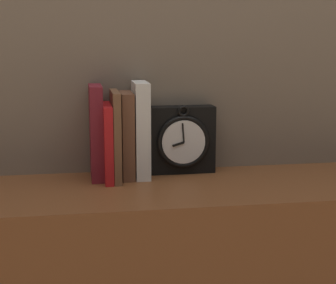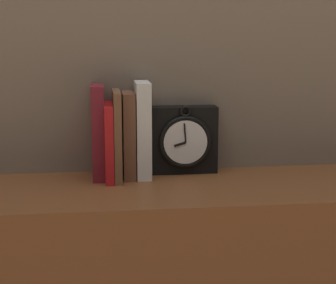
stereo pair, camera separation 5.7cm
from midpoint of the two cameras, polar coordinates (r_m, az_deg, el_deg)
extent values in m
cube|color=black|center=(1.52, 0.25, 0.25)|extent=(0.18, 0.06, 0.18)
torus|color=black|center=(1.48, 0.47, 0.01)|extent=(0.14, 0.01, 0.14)
cylinder|color=silver|center=(1.48, 0.49, -0.01)|extent=(0.12, 0.01, 0.12)
cube|color=black|center=(1.47, -0.07, -0.23)|extent=(0.03, 0.00, 0.01)
cube|color=black|center=(1.47, 0.45, 0.93)|extent=(0.01, 0.00, 0.05)
torus|color=black|center=(1.47, 0.48, 3.14)|extent=(0.03, 0.01, 0.03)
cube|color=maroon|center=(1.46, -8.41, 0.96)|extent=(0.03, 0.12, 0.24)
cube|color=red|center=(1.45, -7.31, -0.04)|extent=(0.02, 0.15, 0.20)
cube|color=brown|center=(1.45, -6.47, 0.64)|extent=(0.02, 0.15, 0.23)
cube|color=brown|center=(1.46, -5.32, 0.69)|extent=(0.03, 0.12, 0.22)
cube|color=silver|center=(1.46, -3.88, 1.23)|extent=(0.04, 0.12, 0.25)
camera|label=1|loc=(0.03, -91.20, -0.23)|focal=60.00mm
camera|label=2|loc=(0.03, 88.80, 0.23)|focal=60.00mm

